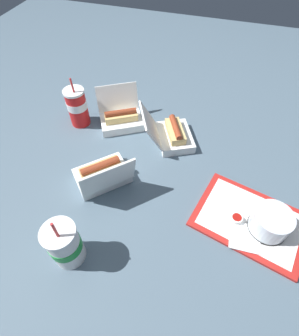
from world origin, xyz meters
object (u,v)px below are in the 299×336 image
at_px(food_tray, 250,220).
at_px(ketchup_cup, 236,219).
at_px(cake_container, 270,222).
at_px(soda_cup_front, 77,107).
at_px(plastic_fork, 250,198).
at_px(soda_cup_back, 65,244).
at_px(clamshell_hotdog_corner, 172,134).
at_px(clamshell_hotdog_right, 121,118).
at_px(clamshell_hotdog_center, 103,174).

height_order(food_tray, ketchup_cup, ketchup_cup).
height_order(cake_container, soda_cup_front, soda_cup_front).
distance_m(plastic_fork, soda_cup_front, 0.82).
relative_size(soda_cup_front, soda_cup_back, 1.03).
xyz_separation_m(cake_container, soda_cup_front, (-0.86, 0.32, 0.04)).
relative_size(clamshell_hotdog_corner, soda_cup_front, 1.15).
height_order(food_tray, plastic_fork, plastic_fork).
distance_m(plastic_fork, clamshell_hotdog_corner, 0.41).
distance_m(ketchup_cup, plastic_fork, 0.12).
relative_size(clamshell_hotdog_right, soda_cup_front, 1.05).
distance_m(clamshell_hotdog_right, clamshell_hotdog_center, 0.33).
height_order(plastic_fork, soda_cup_front, soda_cup_front).
bearing_deg(clamshell_hotdog_corner, soda_cup_front, -179.14).
height_order(ketchup_cup, plastic_fork, ketchup_cup).
distance_m(food_tray, soda_cup_back, 0.62).
height_order(clamshell_hotdog_right, clamshell_hotdog_corner, clamshell_hotdog_corner).
xyz_separation_m(clamshell_hotdog_center, clamshell_hotdog_corner, (0.20, 0.29, -0.00)).
bearing_deg(food_tray, clamshell_hotdog_center, 178.59).
xyz_separation_m(food_tray, ketchup_cup, (-0.05, -0.02, 0.02)).
height_order(clamshell_hotdog_right, soda_cup_front, soda_cup_front).
height_order(ketchup_cup, clamshell_hotdog_right, clamshell_hotdog_right).
relative_size(ketchup_cup, clamshell_hotdog_center, 0.15).
bearing_deg(ketchup_cup, soda_cup_back, -150.88).
relative_size(food_tray, clamshell_hotdog_center, 1.58).
bearing_deg(food_tray, soda_cup_back, -151.50).
bearing_deg(cake_container, ketchup_cup, -178.25).
bearing_deg(soda_cup_back, clamshell_hotdog_center, 93.46).
relative_size(plastic_fork, clamshell_hotdog_corner, 0.40).
relative_size(cake_container, clamshell_hotdog_center, 0.49).
xyz_separation_m(clamshell_hotdog_right, soda_cup_front, (-0.19, -0.04, 0.05)).
relative_size(clamshell_hotdog_right, soda_cup_back, 1.08).
bearing_deg(clamshell_hotdog_center, cake_container, -2.90).
xyz_separation_m(cake_container, clamshell_hotdog_center, (-0.61, 0.03, -0.01)).
bearing_deg(clamshell_hotdog_right, clamshell_hotdog_center, -80.99).
height_order(plastic_fork, clamshell_hotdog_corner, clamshell_hotdog_corner).
bearing_deg(cake_container, soda_cup_front, 159.62).
xyz_separation_m(clamshell_hotdog_right, soda_cup_back, (0.07, -0.64, 0.05)).
bearing_deg(cake_container, clamshell_hotdog_corner, 141.93).
distance_m(clamshell_hotdog_corner, soda_cup_front, 0.44).
bearing_deg(clamshell_hotdog_right, food_tray, -29.31).
xyz_separation_m(plastic_fork, soda_cup_front, (-0.79, 0.21, 0.08)).
bearing_deg(plastic_fork, cake_container, -46.24).
height_order(soda_cup_front, soda_cup_back, soda_cup_front).
bearing_deg(soda_cup_front, clamshell_hotdog_corner, 0.86).
xyz_separation_m(clamshell_hotdog_center, soda_cup_back, (0.02, -0.31, 0.04)).
bearing_deg(cake_container, clamshell_hotdog_center, 177.10).
distance_m(plastic_fork, clamshell_hotdog_right, 0.66).
relative_size(cake_container, clamshell_hotdog_corner, 0.47).
height_order(cake_container, soda_cup_back, soda_cup_back).
xyz_separation_m(food_tray, clamshell_hotdog_right, (-0.61, 0.34, 0.03)).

